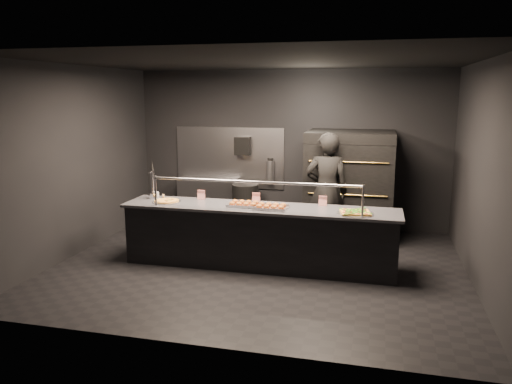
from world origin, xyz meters
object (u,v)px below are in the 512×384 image
beer_tap (153,188)px  trash_bin (245,206)px  prep_shelf (209,200)px  square_pizza (355,213)px  towel_dispenser (243,146)px  round_pizza (167,201)px  fire_extinguisher (270,172)px  pizza_oven (349,184)px  worker (326,191)px  service_counter (259,236)px  slider_tray_b (271,207)px  slider_tray_a (244,204)px

beer_tap → trash_bin: 2.24m
prep_shelf → square_pizza: bearing=-39.2°
towel_dispenser → round_pizza: 2.56m
towel_dispenser → fire_extinguisher: 0.74m
pizza_oven → square_pizza: bearing=-84.4°
round_pizza → worker: worker is taller
service_counter → prep_shelf: service_counter is taller
service_counter → beer_tap: bearing=174.5°
pizza_oven → round_pizza: 3.28m
service_counter → towel_dispenser: 2.78m
pizza_oven → prep_shelf: bearing=171.5°
service_counter → round_pizza: size_ratio=9.50×
beer_tap → worker: 2.82m
towel_dispenser → beer_tap: size_ratio=0.58×
round_pizza → pizza_oven: bearing=36.2°
slider_tray_b → towel_dispenser: bearing=114.0°
service_counter → slider_tray_a: 0.54m
towel_dispenser → fire_extinguisher: bearing=1.0°
service_counter → square_pizza: service_counter is taller
round_pizza → worker: size_ratio=0.22×
pizza_oven → fire_extinguisher: 1.63m
prep_shelf → beer_tap: bearing=-94.5°
pizza_oven → slider_tray_b: size_ratio=3.79×
pizza_oven → fire_extinguisher: (-1.55, 0.50, 0.09)m
slider_tray_a → worker: bearing=47.0°
slider_tray_b → service_counter: bearing=156.4°
towel_dispenser → trash_bin: towel_dispenser is taller
fire_extinguisher → square_pizza: fire_extinguisher is taller
fire_extinguisher → slider_tray_a: bearing=-87.1°
fire_extinguisher → worker: 1.73m
slider_tray_b → worker: worker is taller
round_pizza → slider_tray_b: (1.65, -0.05, 0.01)m
service_counter → fire_extinguisher: bearing=98.3°
pizza_oven → beer_tap: bearing=-149.8°
prep_shelf → towel_dispenser: 1.31m
slider_tray_b → pizza_oven: bearing=63.4°
prep_shelf → slider_tray_b: (1.80, -2.41, 0.50)m
slider_tray_b → worker: bearing=62.2°
pizza_oven → slider_tray_b: bearing=-116.6°
slider_tray_a → fire_extinguisher: bearing=92.9°
service_counter → worker: 1.54m
slider_tray_b → trash_bin: (-0.96, 2.14, -0.52)m
prep_shelf → towel_dispenser: (0.70, 0.07, 1.10)m
pizza_oven → slider_tray_a: bearing=-126.9°
pizza_oven → worker: size_ratio=0.98×
prep_shelf → square_pizza: (3.00, -2.45, 0.49)m
square_pizza → trash_bin: size_ratio=0.59×
square_pizza → service_counter: bearing=174.8°
trash_bin → fire_extinguisher: bearing=40.4°
beer_tap → trash_bin: size_ratio=0.71×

